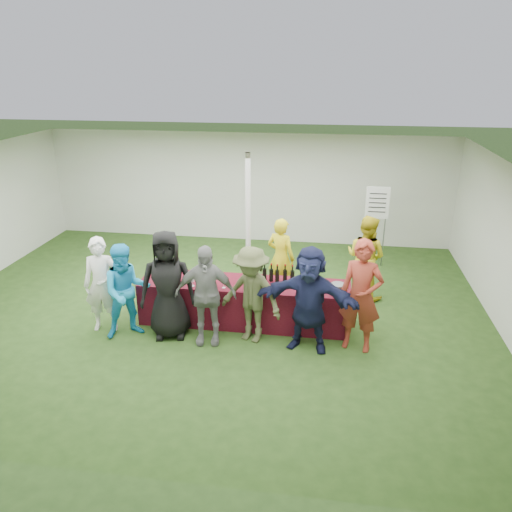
# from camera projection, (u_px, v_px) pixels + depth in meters

# --- Properties ---
(ground) EXTENTS (60.00, 60.00, 0.00)m
(ground) POSITION_uv_depth(u_px,v_px,m) (211.00, 310.00, 9.19)
(ground) COLOR #284719
(ground) RESTS_ON ground
(tent) EXTENTS (10.00, 10.00, 10.00)m
(tent) POSITION_uv_depth(u_px,v_px,m) (248.00, 222.00, 9.74)
(tent) COLOR white
(tent) RESTS_ON ground
(serving_table) EXTENTS (3.60, 0.80, 0.75)m
(serving_table) POSITION_uv_depth(u_px,v_px,m) (245.00, 302.00, 8.65)
(serving_table) COLOR maroon
(serving_table) RESTS_ON ground
(wine_bottles) EXTENTS (0.84, 0.12, 0.32)m
(wine_bottles) POSITION_uv_depth(u_px,v_px,m) (286.00, 275.00, 8.50)
(wine_bottles) COLOR black
(wine_bottles) RESTS_ON serving_table
(wine_glasses) EXTENTS (1.10, 0.10, 0.16)m
(wine_glasses) POSITION_uv_depth(u_px,v_px,m) (188.00, 280.00, 8.35)
(wine_glasses) COLOR silver
(wine_glasses) RESTS_ON serving_table
(water_bottle) EXTENTS (0.07, 0.07, 0.23)m
(water_bottle) POSITION_uv_depth(u_px,v_px,m) (249.00, 275.00, 8.54)
(water_bottle) COLOR silver
(water_bottle) RESTS_ON serving_table
(bar_towel) EXTENTS (0.25, 0.18, 0.03)m
(bar_towel) POSITION_uv_depth(u_px,v_px,m) (340.00, 287.00, 8.33)
(bar_towel) COLOR white
(bar_towel) RESTS_ON serving_table
(dump_bucket) EXTENTS (0.23, 0.23, 0.18)m
(dump_bucket) POSITION_uv_depth(u_px,v_px,m) (338.00, 289.00, 8.06)
(dump_bucket) COLOR slate
(dump_bucket) RESTS_ON serving_table
(wine_list_sign) EXTENTS (0.50, 0.03, 1.80)m
(wine_list_sign) POSITION_uv_depth(u_px,v_px,m) (377.00, 209.00, 10.75)
(wine_list_sign) COLOR slate
(wine_list_sign) RESTS_ON ground
(staff_pourer) EXTENTS (0.67, 0.57, 1.56)m
(staff_pourer) POSITION_uv_depth(u_px,v_px,m) (281.00, 258.00, 9.52)
(staff_pourer) COLOR yellow
(staff_pourer) RESTS_ON ground
(staff_back) EXTENTS (1.00, 0.94, 1.63)m
(staff_back) POSITION_uv_depth(u_px,v_px,m) (366.00, 257.00, 9.46)
(staff_back) COLOR gold
(staff_back) RESTS_ON ground
(customer_0) EXTENTS (0.66, 0.49, 1.64)m
(customer_0) POSITION_uv_depth(u_px,v_px,m) (102.00, 285.00, 8.26)
(customer_0) COLOR white
(customer_0) RESTS_ON ground
(customer_1) EXTENTS (0.98, 0.91, 1.60)m
(customer_1) POSITION_uv_depth(u_px,v_px,m) (127.00, 291.00, 8.08)
(customer_1) COLOR #1D9DDC
(customer_1) RESTS_ON ground
(customer_2) EXTENTS (0.99, 0.76, 1.82)m
(customer_2) POSITION_uv_depth(u_px,v_px,m) (168.00, 285.00, 8.04)
(customer_2) COLOR black
(customer_2) RESTS_ON ground
(customer_3) EXTENTS (1.02, 0.52, 1.66)m
(customer_3) POSITION_uv_depth(u_px,v_px,m) (206.00, 295.00, 7.87)
(customer_3) COLOR slate
(customer_3) RESTS_ON ground
(customer_4) EXTENTS (1.18, 0.91, 1.61)m
(customer_4) POSITION_uv_depth(u_px,v_px,m) (251.00, 295.00, 7.93)
(customer_4) COLOR #484E2C
(customer_4) RESTS_ON ground
(customer_5) EXTENTS (1.65, 0.76, 1.71)m
(customer_5) POSITION_uv_depth(u_px,v_px,m) (309.00, 299.00, 7.68)
(customer_5) COLOR #171B3C
(customer_5) RESTS_ON ground
(customer_6) EXTENTS (0.75, 0.58, 1.82)m
(customer_6) POSITION_uv_depth(u_px,v_px,m) (361.00, 296.00, 7.66)
(customer_6) COLOR maroon
(customer_6) RESTS_ON ground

